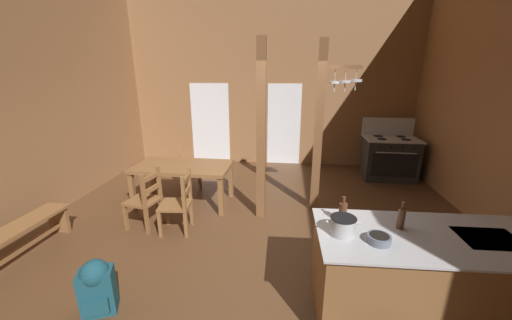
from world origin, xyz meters
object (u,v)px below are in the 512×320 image
stockpot_on_counter (343,226)px  bottle_tall_on_counter (343,212)px  stove_range (389,157)px  ladderback_chair_by_post (145,200)px  ladderback_chair_at_table_end (179,204)px  mixing_bowl_on_counter (379,239)px  bottle_short_on_counter (401,218)px  dining_table (183,170)px  kitchen_island (427,277)px  ladderback_chair_near_window (187,166)px  bench_along_left_wall (12,240)px  backpack (97,285)px

stockpot_on_counter → bottle_tall_on_counter: (0.04, 0.23, 0.02)m
stove_range → ladderback_chair_by_post: size_ratio=1.39×
ladderback_chair_at_table_end → mixing_bowl_on_counter: 2.88m
ladderback_chair_by_post → bottle_short_on_counter: bearing=-21.5°
dining_table → kitchen_island: bearing=-35.1°
kitchen_island → dining_table: bearing=144.9°
stove_range → ladderback_chair_at_table_end: 4.77m
dining_table → bottle_tall_on_counter: (2.42, -2.10, 0.36)m
ladderback_chair_near_window → bottle_short_on_counter: size_ratio=3.36×
stockpot_on_counter → bottle_short_on_counter: (0.57, 0.17, 0.02)m
ladderback_chair_near_window → kitchen_island: bearing=-41.6°
bench_along_left_wall → stockpot_on_counter: bearing=-6.1°
ladderback_chair_by_post → ladderback_chair_at_table_end: size_ratio=1.00×
backpack → stockpot_on_counter: 2.49m
dining_table → bottle_tall_on_counter: 3.23m
bench_along_left_wall → bottle_tall_on_counter: 4.07m
mixing_bowl_on_counter → stove_range: bearing=70.8°
bottle_tall_on_counter → backpack: bearing=-168.9°
ladderback_chair_by_post → bottle_short_on_counter: 3.54m
bench_along_left_wall → bottle_tall_on_counter: size_ratio=5.77×
mixing_bowl_on_counter → bottle_short_on_counter: size_ratio=0.73×
ladderback_chair_near_window → mixing_bowl_on_counter: 4.35m
backpack → bottle_short_on_counter: (2.96, 0.41, 0.70)m
bottle_tall_on_counter → ladderback_chair_near_window: bearing=132.3°
ladderback_chair_near_window → bench_along_left_wall: 3.03m
kitchen_island → ladderback_chair_by_post: bearing=158.6°
backpack → stockpot_on_counter: (2.38, 0.24, 0.68)m
kitchen_island → stockpot_on_counter: stockpot_on_counter is taller
dining_table → backpack: bearing=-90.0°
kitchen_island → backpack: 3.25m
mixing_bowl_on_counter → kitchen_island: bearing=17.0°
bottle_short_on_counter → stockpot_on_counter: bearing=-163.7°
stove_range → stockpot_on_counter: bearing=-113.2°
dining_table → backpack: 2.60m
kitchen_island → bench_along_left_wall: bearing=175.7°
dining_table → ladderback_chair_at_table_end: (0.26, -0.96, -0.20)m
kitchen_island → bottle_short_on_counter: bearing=159.3°
ladderback_chair_near_window → stockpot_on_counter: stockpot_on_counter is taller
bottle_tall_on_counter → bottle_short_on_counter: size_ratio=0.99×
kitchen_island → ladderback_chair_near_window: ladderback_chair_near_window is taller
dining_table → bench_along_left_wall: (-1.59, -1.91, -0.34)m
mixing_bowl_on_counter → backpack: bearing=-177.2°
stove_range → stockpot_on_counter: (-1.77, -4.13, 0.51)m
stove_range → ladderback_chair_near_window: 4.47m
kitchen_island → mixing_bowl_on_counter: size_ratio=10.55×
kitchen_island → dining_table: kitchen_island is taller
ladderback_chair_near_window → backpack: ladderback_chair_near_window is taller
dining_table → bottle_tall_on_counter: bottle_tall_on_counter is taller
kitchen_island → dining_table: 3.96m
ladderback_chair_by_post → bottle_short_on_counter: (3.25, -1.28, 0.56)m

